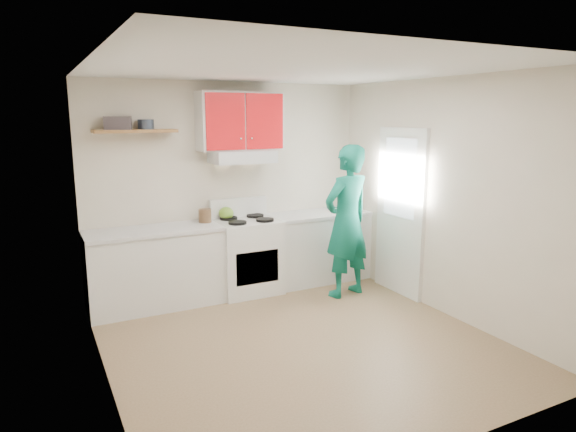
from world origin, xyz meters
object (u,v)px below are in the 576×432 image
tin (146,124)px  crock (205,217)px  stove (247,256)px  kettle (226,213)px  person (347,221)px

tin → crock: bearing=-8.6°
crock → stove: bearing=-12.6°
crock → kettle: bearing=9.1°
stove → tin: bearing=169.6°
tin → person: 2.60m
stove → tin: 1.99m
stove → person: person is taller
tin → person: tin is taller
kettle → crock: 0.29m
tin → crock: size_ratio=0.98×
stove → person: 1.32m
crock → person: (1.54, -0.77, -0.06)m
stove → kettle: bearing=143.0°
stove → crock: (-0.50, 0.11, 0.53)m
crock → tin: bearing=171.4°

